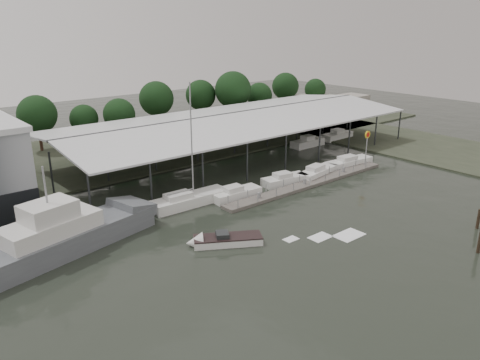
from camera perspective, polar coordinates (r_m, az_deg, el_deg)
ground at (r=45.62m, az=5.19°, el=-7.79°), size 200.00×200.00×0.00m
land_strip_far at (r=78.99m, az=-16.87°, el=3.03°), size 140.00×30.00×0.30m
land_strip_east at (r=86.07m, az=21.98°, el=3.72°), size 20.00×60.00×0.30m
covered_boat_shed at (r=74.42m, az=-0.68°, el=7.69°), size 58.24×24.00×6.96m
floating_dock at (r=62.03m, az=8.49°, el=-0.44°), size 28.00×2.00×1.40m
shell_fuel_sign at (r=70.13m, az=15.22°, el=4.51°), size 1.10×0.18×5.55m
distant_commercial_buildings at (r=116.19m, az=10.35°, el=9.21°), size 22.00×8.00×4.00m
grey_trawler at (r=46.50m, az=-20.60°, el=-6.31°), size 19.55×8.56×8.84m
white_sailboat at (r=54.85m, az=-6.26°, el=-2.41°), size 9.76×2.89×14.39m
speedboat_underway at (r=45.27m, az=-2.27°, el=-7.39°), size 16.42×10.48×2.00m
moored_cruiser_0 at (r=56.63m, az=-0.52°, el=-1.66°), size 6.53×2.53×1.70m
moored_cruiser_1 at (r=61.93m, az=5.46°, el=0.06°), size 6.68×3.10×1.70m
moored_cruiser_2 at (r=65.65m, az=9.41°, el=0.97°), size 7.47×3.32×1.70m
moored_cruiser_3 at (r=71.24m, az=13.13°, el=2.13°), size 8.11×2.94×1.70m
horizon_tree_line at (r=94.74m, az=-4.83°, el=10.03°), size 69.55×11.84×11.08m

